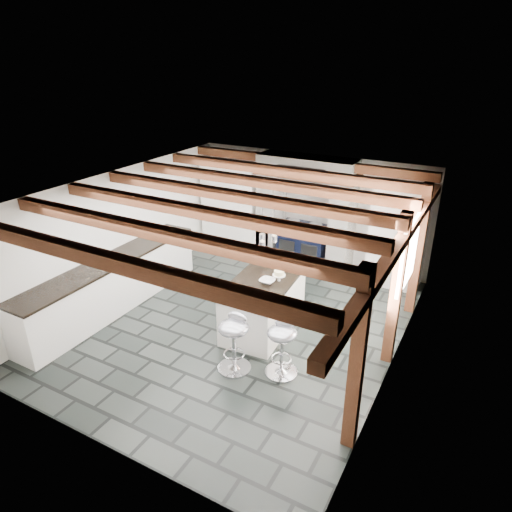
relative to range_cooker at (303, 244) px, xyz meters
The scene contains 6 objects.
ground 2.72m from the range_cooker, 90.00° to the right, with size 6.00×6.00×0.00m, color black.
room_shell 1.52m from the range_cooker, 115.80° to the right, with size 6.00×6.03×6.00m.
range_cooker is the anchor object (origin of this frame).
kitchen_island 2.57m from the range_cooker, 81.17° to the right, with size 1.04×1.82×1.16m.
bar_stool_near 3.71m from the range_cooker, 71.44° to the right, with size 0.54×0.54×0.85m.
bar_stool_far 3.79m from the range_cooker, 81.60° to the right, with size 0.48×0.48×0.89m.
Camera 1 is at (3.37, -5.60, 4.17)m, focal length 32.00 mm.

